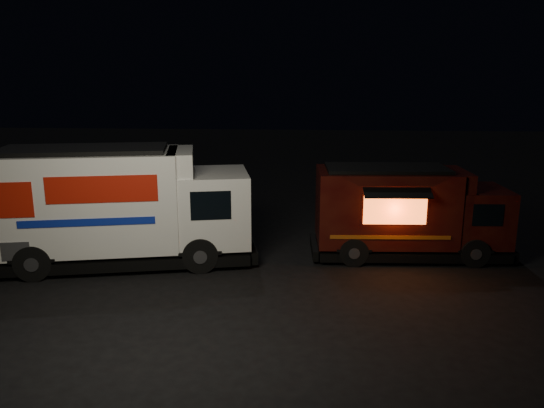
{
  "coord_description": "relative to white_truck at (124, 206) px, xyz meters",
  "views": [
    {
      "loc": [
        2.37,
        -12.38,
        5.11
      ],
      "look_at": [
        1.32,
        2.0,
        1.63
      ],
      "focal_mm": 35.0,
      "sensor_mm": 36.0,
      "label": 1
    }
  ],
  "objects": [
    {
      "name": "ground",
      "position": [
        2.75,
        -1.47,
        -1.63
      ],
      "size": [
        80.0,
        80.0,
        0.0
      ],
      "primitive_type": "plane",
      "color": "black",
      "rests_on": "ground"
    },
    {
      "name": "white_truck",
      "position": [
        0.0,
        0.0,
        0.0
      ],
      "size": [
        7.57,
        3.92,
        3.27
      ],
      "primitive_type": null,
      "rotation": [
        0.0,
        0.0,
        0.21
      ],
      "color": "silver",
      "rests_on": "ground"
    },
    {
      "name": "red_truck",
      "position": [
        8.01,
        1.16,
        -0.32
      ],
      "size": [
        5.75,
        2.36,
        2.63
      ],
      "primitive_type": null,
      "rotation": [
        0.0,
        0.0,
        0.05
      ],
      "color": "#3B120A",
      "rests_on": "ground"
    }
  ]
}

